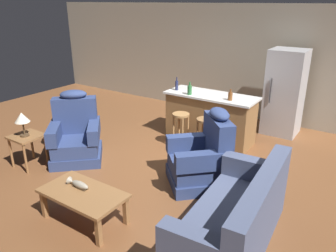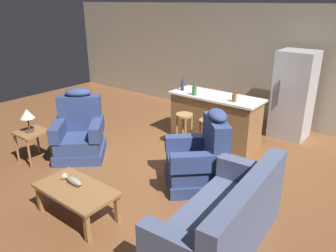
% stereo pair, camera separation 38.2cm
% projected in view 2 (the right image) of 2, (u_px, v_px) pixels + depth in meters
% --- Properties ---
extents(ground_plane, '(12.00, 12.00, 0.00)m').
position_uv_depth(ground_plane, '(173.00, 165.00, 5.64)').
color(ground_plane, brown).
extents(back_wall, '(12.00, 0.05, 2.60)m').
position_uv_depth(back_wall, '(257.00, 64.00, 7.46)').
color(back_wall, '#A89E89').
rests_on(back_wall, ground_plane).
extents(coffee_table, '(1.10, 0.60, 0.42)m').
position_uv_depth(coffee_table, '(76.00, 192.00, 4.19)').
color(coffee_table, olive).
rests_on(coffee_table, ground_plane).
extents(fish_figurine, '(0.34, 0.10, 0.10)m').
position_uv_depth(fish_figurine, '(72.00, 180.00, 4.27)').
color(fish_figurine, '#4C3823').
rests_on(fish_figurine, coffee_table).
extents(couch, '(0.96, 1.95, 0.94)m').
position_uv_depth(couch, '(224.00, 222.00, 3.66)').
color(couch, '#4C5675').
rests_on(couch, ground_plane).
extents(recliner_near_lamp, '(1.19, 1.19, 1.20)m').
position_uv_depth(recliner_near_lamp, '(80.00, 133.00, 5.89)').
color(recliner_near_lamp, navy).
rests_on(recliner_near_lamp, ground_plane).
extents(recliner_near_island, '(1.19, 1.19, 1.20)m').
position_uv_depth(recliner_near_island, '(200.00, 160.00, 4.92)').
color(recliner_near_island, navy).
rests_on(recliner_near_island, ground_plane).
extents(end_table, '(0.48, 0.48, 0.56)m').
position_uv_depth(end_table, '(32.00, 137.00, 5.64)').
color(end_table, olive).
rests_on(end_table, ground_plane).
extents(table_lamp, '(0.24, 0.24, 0.41)m').
position_uv_depth(table_lamp, '(27.00, 115.00, 5.47)').
color(table_lamp, '#4C3823').
rests_on(table_lamp, end_table).
extents(kitchen_island, '(1.80, 0.70, 0.95)m').
position_uv_depth(kitchen_island, '(215.00, 118.00, 6.45)').
color(kitchen_island, olive).
rests_on(kitchen_island, ground_plane).
extents(bar_stool_left, '(0.32, 0.32, 0.68)m').
position_uv_depth(bar_stool_left, '(184.00, 124.00, 6.16)').
color(bar_stool_left, '#A87A47').
rests_on(bar_stool_left, ground_plane).
extents(bar_stool_right, '(0.32, 0.32, 0.68)m').
position_uv_depth(bar_stool_right, '(207.00, 131.00, 5.87)').
color(bar_stool_right, olive).
rests_on(bar_stool_right, ground_plane).
extents(refrigerator, '(0.70, 0.69, 1.76)m').
position_uv_depth(refrigerator, '(293.00, 95.00, 6.56)').
color(refrigerator, '#B7B7BC').
rests_on(refrigerator, ground_plane).
extents(bottle_tall_green, '(0.06, 0.06, 0.27)m').
position_uv_depth(bottle_tall_green, '(182.00, 85.00, 6.60)').
color(bottle_tall_green, '#23284C').
rests_on(bottle_tall_green, kitchen_island).
extents(bottle_short_amber, '(0.09, 0.09, 0.25)m').
position_uv_depth(bottle_short_amber, '(194.00, 90.00, 6.26)').
color(bottle_short_amber, '#2D6B38').
rests_on(bottle_short_amber, kitchen_island).
extents(bottle_wine_dark, '(0.08, 0.08, 0.21)m').
position_uv_depth(bottle_wine_dark, '(234.00, 98.00, 5.86)').
color(bottle_wine_dark, brown).
rests_on(bottle_wine_dark, kitchen_island).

